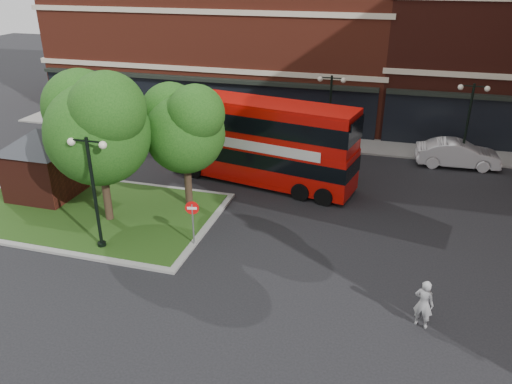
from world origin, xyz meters
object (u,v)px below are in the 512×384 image
(bus, at_px, (260,137))
(car_silver, at_px, (234,128))
(woman, at_px, (424,304))
(car_white, at_px, (458,154))

(bus, bearing_deg, car_silver, 129.99)
(woman, xyz_separation_m, car_silver, (-12.34, 17.25, -0.18))
(bus, height_order, woman, bus)
(bus, relative_size, car_white, 2.25)
(bus, xyz_separation_m, car_silver, (-3.83, 6.98, -1.92))
(bus, height_order, car_silver, bus)
(bus, xyz_separation_m, car_white, (10.73, 5.48, -1.85))
(car_silver, bearing_deg, car_white, -95.47)
(woman, bearing_deg, bus, -30.54)
(car_silver, distance_m, car_white, 14.64)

